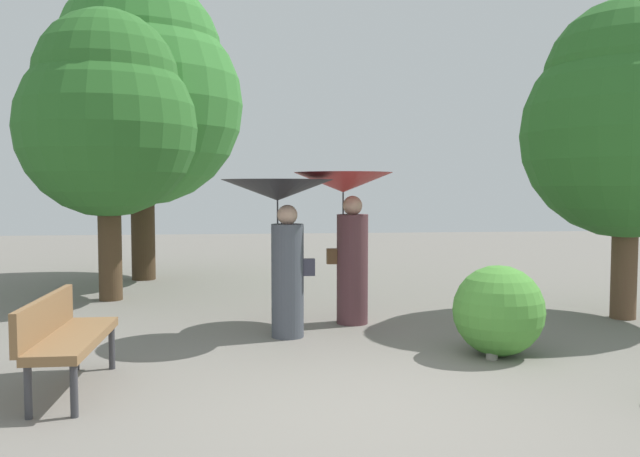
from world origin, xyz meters
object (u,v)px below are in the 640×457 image
Objects in this scene: person_left at (281,219)px; tree_mid_left at (107,114)px; tree_near_right at (629,117)px; tree_near_left at (141,89)px; park_bench at (64,333)px; path_marker_post at (492,317)px; person_right at (347,214)px.

tree_mid_left reaches higher than person_left.
tree_near_right is at bearing -17.40° from tree_mid_left.
tree_near_right is at bearing -32.76° from tree_near_left.
tree_near_right reaches higher than person_left.
path_marker_post reaches higher than park_bench.
person_left is 0.32× the size of tree_near_left.
park_bench is at bearing -83.05° from tree_mid_left.
park_bench is at bearing -171.69° from path_marker_post.
park_bench is 7.41m from tree_near_right.
park_bench is at bearing -86.57° from tree_near_left.
person_right is 2.24× the size of path_marker_post.
tree_mid_left is at bearing 46.36° from person_left.
path_marker_post is (-2.56, -1.82, -2.27)m from tree_near_right.
person_left is 1.24× the size of park_bench.
person_left is 0.41× the size of tree_mid_left.
tree_mid_left reaches higher than person_right.
path_marker_post is at bearing -144.66° from tree_near_right.
tree_near_right reaches higher than person_right.
park_bench is 0.35× the size of tree_near_right.
person_left is 4.89m from tree_near_right.
person_left is at bearing 131.45° from person_right.
tree_mid_left is at bearing 138.81° from path_marker_post.
person_right is 1.31× the size of park_bench.
tree_near_left is (-0.42, 6.96, 3.14)m from park_bench.
person_left is at bearing -64.91° from tree_near_left.
tree_near_left is 6.59× the size of path_marker_post.
path_marker_post is at bearing -81.23° from park_bench.
tree_near_right is (3.79, -0.10, 1.27)m from person_right.
tree_near_right reaches higher than park_bench.
person_right is 0.44× the size of tree_mid_left.
person_left is 6.08m from tree_near_left.
tree_mid_left is at bearing 162.60° from tree_near_right.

